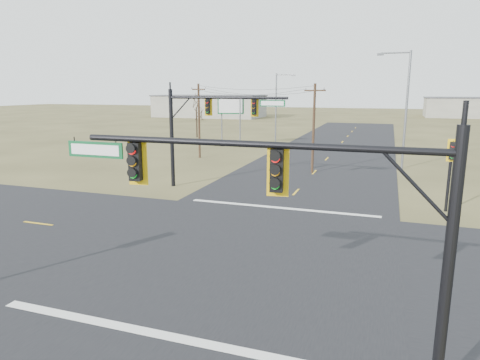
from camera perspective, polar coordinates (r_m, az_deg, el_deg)
name	(u,v)px	position (r m, az deg, el deg)	size (l,w,h in m)	color
ground	(243,250)	(20.12, 0.38, -9.30)	(320.00, 320.00, 0.00)	olive
road_ew	(243,250)	(20.12, 0.38, -9.27)	(160.00, 14.00, 0.02)	black
road_ns	(243,250)	(20.12, 0.38, -9.26)	(14.00, 160.00, 0.02)	black
stop_bar_near	(163,335)	(13.94, -10.20, -19.68)	(12.00, 0.40, 0.01)	silver
stop_bar_far	(281,208)	(26.96, 5.51, -3.72)	(12.00, 0.40, 0.01)	silver
mast_arm_near	(281,193)	(10.59, 5.51, -1.69)	(10.33, 0.47, 6.58)	black
mast_arm_far	(207,118)	(31.43, -4.43, 8.26)	(9.04, 0.56, 7.33)	black
pedestal_signal_ne	(451,159)	(28.32, 26.34, 2.52)	(0.63, 0.54, 4.46)	black
utility_pole_near	(314,127)	(38.21, 9.79, 7.04)	(1.90, 0.43, 7.81)	#412D1B
utility_pole_far	(199,119)	(46.55, -5.48, 8.07)	(1.82, 0.89, 7.91)	#412D1B
highway_sign	(231,112)	(55.43, -1.24, 9.03)	(3.22, 1.12, 6.30)	slate
streetlight_a	(404,104)	(42.51, 21.03, 9.49)	(2.99, 0.33, 10.74)	slate
streetlight_c	(277,105)	(58.02, 5.02, 9.94)	(2.60, 0.24, 9.38)	slate
bare_tree_a	(199,113)	(53.27, -5.49, 8.86)	(2.96, 2.96, 5.61)	black
bare_tree_b	(196,101)	(66.61, -5.86, 10.49)	(3.17, 3.17, 7.04)	black
warehouse_left	(210,107)	(117.26, -4.07, 9.74)	(28.00, 14.00, 5.50)	#A19E8F
warehouse_mid	(466,108)	(129.25, 27.87, 8.50)	(20.00, 12.00, 5.00)	#A19E8F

